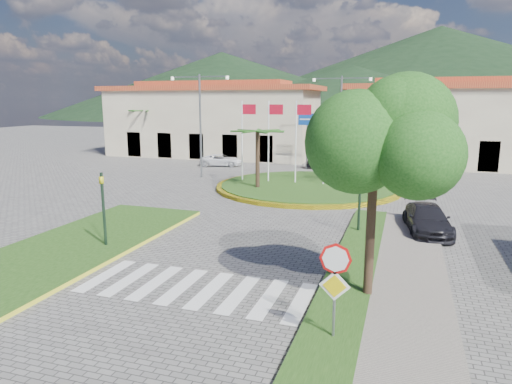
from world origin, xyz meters
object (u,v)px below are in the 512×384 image
(deciduous_tree, at_px, (376,131))
(white_van, at_px, (221,160))
(stop_sign, at_px, (335,276))
(car_side_right, at_px, (427,219))
(car_dark_a, at_px, (329,161))
(roundabout_island, at_px, (307,186))
(car_dark_b, at_px, (425,162))

(deciduous_tree, xyz_separation_m, white_van, (-15.48, 25.44, -4.63))
(stop_sign, distance_m, deciduous_tree, 4.59)
(deciduous_tree, height_order, car_side_right, deciduous_tree)
(stop_sign, bearing_deg, car_side_right, 76.95)
(deciduous_tree, bearing_deg, stop_sign, -101.18)
(car_dark_a, bearing_deg, car_side_right, -165.98)
(car_side_right, bearing_deg, roundabout_island, 121.96)
(car_dark_b, height_order, car_side_right, car_side_right)
(white_van, relative_size, car_dark_b, 1.21)
(car_side_right, bearing_deg, deciduous_tree, -112.13)
(deciduous_tree, bearing_deg, car_side_right, 76.26)
(deciduous_tree, bearing_deg, roundabout_island, 107.91)
(stop_sign, relative_size, white_van, 0.68)
(car_dark_b, relative_size, car_side_right, 0.73)
(roundabout_island, height_order, car_side_right, roundabout_island)
(car_dark_b, bearing_deg, deciduous_tree, 166.66)
(roundabout_island, distance_m, stop_sign, 20.69)
(roundabout_island, relative_size, car_dark_a, 3.22)
(car_dark_b, bearing_deg, stop_sign, 166.07)
(white_van, xyz_separation_m, car_side_right, (17.48, -17.26, 0.10))
(deciduous_tree, distance_m, car_side_right, 9.56)
(roundabout_island, xyz_separation_m, deciduous_tree, (5.50, -17.00, 5.00))
(car_dark_a, xyz_separation_m, car_dark_b, (8.14, 3.52, -0.14))
(roundabout_island, bearing_deg, stop_sign, -76.27)
(deciduous_tree, distance_m, car_dark_a, 27.66)
(car_dark_a, relative_size, car_side_right, 0.89)
(car_dark_a, bearing_deg, stop_sign, -178.74)
(stop_sign, relative_size, car_dark_b, 0.82)
(deciduous_tree, xyz_separation_m, car_dark_a, (-5.60, 26.71, -4.50))
(car_side_right, bearing_deg, car_dark_b, 80.22)
(white_van, bearing_deg, roundabout_island, -142.22)
(car_dark_b, bearing_deg, car_dark_a, 104.85)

